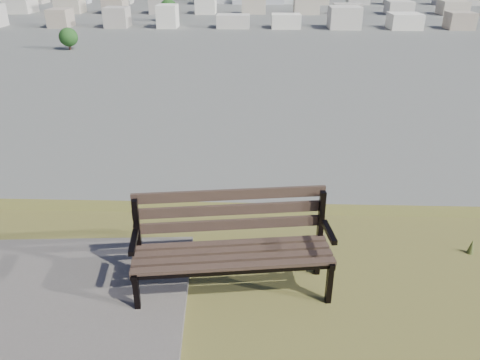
{
  "coord_description": "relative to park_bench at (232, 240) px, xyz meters",
  "views": [
    {
      "loc": [
        -0.08,
        -1.34,
        28.1
      ],
      "look_at": [
        -0.28,
        4.41,
        25.3
      ],
      "focal_mm": 35.0,
      "sensor_mm": 36.0,
      "label": 1
    }
  ],
  "objects": [
    {
      "name": "park_bench",
      "position": [
        0.0,
        0.0,
        0.0
      ],
      "size": [
        1.99,
        0.86,
        1.01
      ],
      "rotation": [
        0.0,
        0.0,
        0.13
      ],
      "color": "#412F25",
      "rests_on": "hilltop_mesa"
    }
  ]
}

